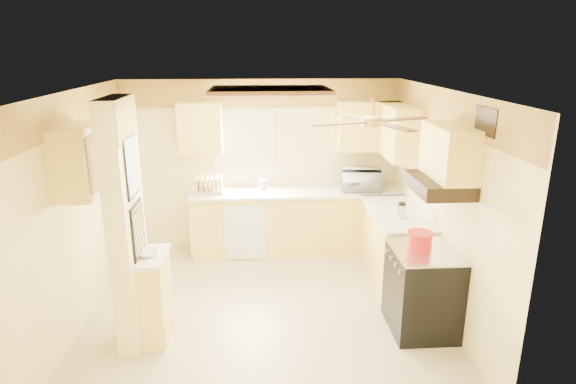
{
  "coord_description": "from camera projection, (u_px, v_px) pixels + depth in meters",
  "views": [
    {
      "loc": [
        -0.04,
        -5.04,
        2.93
      ],
      "look_at": [
        0.3,
        0.35,
        1.3
      ],
      "focal_mm": 30.0,
      "sensor_mm": 36.0,
      "label": 1
    }
  ],
  "objects": [
    {
      "name": "floor",
      "position": [
        265.0,
        306.0,
        5.67
      ],
      "size": [
        4.0,
        4.0,
        0.0
      ],
      "primitive_type": "plane",
      "color": "beige",
      "rests_on": "ground"
    },
    {
      "name": "ceiling",
      "position": [
        262.0,
        91.0,
        4.95
      ],
      "size": [
        4.0,
        4.0,
        0.0
      ],
      "primitive_type": "plane",
      "rotation": [
        3.14,
        0.0,
        0.0
      ],
      "color": "white",
      "rests_on": "wall_back"
    },
    {
      "name": "wall_back",
      "position": [
        262.0,
        165.0,
        7.12
      ],
      "size": [
        4.0,
        0.0,
        4.0
      ],
      "primitive_type": "plane",
      "rotation": [
        1.57,
        0.0,
        0.0
      ],
      "color": "#FFE89B",
      "rests_on": "floor"
    },
    {
      "name": "wall_front",
      "position": [
        267.0,
        289.0,
        3.49
      ],
      "size": [
        4.0,
        0.0,
        4.0
      ],
      "primitive_type": "plane",
      "rotation": [
        -1.57,
        0.0,
        0.0
      ],
      "color": "#FFE89B",
      "rests_on": "floor"
    },
    {
      "name": "wall_left",
      "position": [
        78.0,
        210.0,
        5.19
      ],
      "size": [
        0.0,
        3.8,
        3.8
      ],
      "primitive_type": "plane",
      "rotation": [
        1.57,
        0.0,
        1.57
      ],
      "color": "#FFE89B",
      "rests_on": "floor"
    },
    {
      "name": "wall_right",
      "position": [
        440.0,
        202.0,
        5.43
      ],
      "size": [
        0.0,
        3.8,
        3.8
      ],
      "primitive_type": "plane",
      "rotation": [
        1.57,
        0.0,
        -1.57
      ],
      "color": "#FFE89B",
      "rests_on": "floor"
    },
    {
      "name": "wallpaper_border",
      "position": [
        260.0,
        94.0,
        6.8
      ],
      "size": [
        4.0,
        0.02,
        0.4
      ],
      "primitive_type": "cube",
      "color": "#FFCA4B",
      "rests_on": "wall_back"
    },
    {
      "name": "partition_column",
      "position": [
        126.0,
        226.0,
        4.7
      ],
      "size": [
        0.2,
        0.7,
        2.5
      ],
      "primitive_type": "cube",
      "color": "#FFE89B",
      "rests_on": "floor"
    },
    {
      "name": "partition_ledge",
      "position": [
        155.0,
        299.0,
        4.95
      ],
      "size": [
        0.25,
        0.55,
        0.9
      ],
      "primitive_type": "cube",
      "color": "#FFDA68",
      "rests_on": "floor"
    },
    {
      "name": "ledge_top",
      "position": [
        152.0,
        257.0,
        4.81
      ],
      "size": [
        0.28,
        0.58,
        0.04
      ],
      "primitive_type": "cube",
      "color": "white",
      "rests_on": "partition_ledge"
    },
    {
      "name": "lower_cabinets_back",
      "position": [
        296.0,
        222.0,
        7.1
      ],
      "size": [
        3.0,
        0.6,
        0.9
      ],
      "primitive_type": "cube",
      "color": "#FFDA68",
      "rests_on": "floor"
    },
    {
      "name": "lower_cabinets_right",
      "position": [
        395.0,
        247.0,
        6.21
      ],
      "size": [
        0.6,
        1.4,
        0.9
      ],
      "primitive_type": "cube",
      "color": "#FFDA68",
      "rests_on": "floor"
    },
    {
      "name": "countertop_back",
      "position": [
        297.0,
        192.0,
        6.95
      ],
      "size": [
        3.04,
        0.64,
        0.04
      ],
      "primitive_type": "cube",
      "color": "white",
      "rests_on": "lower_cabinets_back"
    },
    {
      "name": "countertop_right",
      "position": [
        397.0,
        213.0,
        6.08
      ],
      "size": [
        0.64,
        1.44,
        0.04
      ],
      "primitive_type": "cube",
      "color": "white",
      "rests_on": "lower_cabinets_right"
    },
    {
      "name": "dishwasher_panel",
      "position": [
        245.0,
        233.0,
        6.76
      ],
      "size": [
        0.58,
        0.02,
        0.8
      ],
      "primitive_type": "cube",
      "color": "white",
      "rests_on": "lower_cabinets_back"
    },
    {
      "name": "window",
      "position": [
        244.0,
        146.0,
        7.01
      ],
      "size": [
        0.92,
        0.02,
        1.02
      ],
      "color": "white",
      "rests_on": "wall_back"
    },
    {
      "name": "upper_cab_back_left",
      "position": [
        200.0,
        128.0,
        6.73
      ],
      "size": [
        0.6,
        0.35,
        0.7
      ],
      "primitive_type": "cube",
      "color": "#FFDA68",
      "rests_on": "wall_back"
    },
    {
      "name": "upper_cab_back_right",
      "position": [
        369.0,
        126.0,
        6.88
      ],
      "size": [
        0.9,
        0.35,
        0.7
      ],
      "primitive_type": "cube",
      "color": "#FFDA68",
      "rests_on": "wall_back"
    },
    {
      "name": "upper_cab_right",
      "position": [
        398.0,
        131.0,
        6.44
      ],
      "size": [
        0.35,
        1.0,
        0.7
      ],
      "primitive_type": "cube",
      "color": "#FFDA68",
      "rests_on": "wall_right"
    },
    {
      "name": "upper_cab_left_wall",
      "position": [
        80.0,
        160.0,
        4.79
      ],
      "size": [
        0.35,
        0.75,
        0.7
      ],
      "primitive_type": "cube",
      "color": "#FFDA68",
      "rests_on": "wall_left"
    },
    {
      "name": "upper_cab_over_stove",
      "position": [
        450.0,
        152.0,
        4.69
      ],
      "size": [
        0.35,
        0.76,
        0.52
      ],
      "primitive_type": "cube",
      "color": "#FFDA68",
      "rests_on": "wall_right"
    },
    {
      "name": "stove",
      "position": [
        422.0,
        289.0,
        5.11
      ],
      "size": [
        0.68,
        0.77,
        0.92
      ],
      "color": "black",
      "rests_on": "floor"
    },
    {
      "name": "range_hood",
      "position": [
        438.0,
        185.0,
        4.78
      ],
      "size": [
        0.5,
        0.76,
        0.14
      ],
      "primitive_type": "cube",
      "color": "black",
      "rests_on": "upper_cab_over_stove"
    },
    {
      "name": "poster_menu",
      "position": [
        132.0,
        167.0,
        4.53
      ],
      "size": [
        0.02,
        0.42,
        0.57
      ],
      "color": "black",
      "rests_on": "partition_column"
    },
    {
      "name": "poster_nashville",
      "position": [
        138.0,
        231.0,
        4.72
      ],
      "size": [
        0.02,
        0.42,
        0.57
      ],
      "color": "black",
      "rests_on": "partition_column"
    },
    {
      "name": "ceiling_light_panel",
      "position": [
        270.0,
        91.0,
        5.44
      ],
      "size": [
        1.35,
        0.95,
        0.06
      ],
      "color": "brown",
      "rests_on": "ceiling"
    },
    {
      "name": "ceiling_fan",
      "position": [
        372.0,
        121.0,
        4.4
      ],
      "size": [
        1.15,
        1.15,
        0.26
      ],
      "color": "gold",
      "rests_on": "ceiling"
    },
    {
      "name": "vent_grate",
      "position": [
        486.0,
        121.0,
        4.26
      ],
      "size": [
        0.02,
        0.4,
        0.25
      ],
      "primitive_type": "cube",
      "color": "black",
      "rests_on": "wall_right"
    },
    {
      "name": "microwave",
      "position": [
        361.0,
        180.0,
        6.95
      ],
      "size": [
        0.6,
        0.44,
        0.31
      ],
      "primitive_type": "imported",
      "rotation": [
        0.0,
        0.0,
        3.02
      ],
      "color": "white",
      "rests_on": "countertop_back"
    },
    {
      "name": "bowl",
      "position": [
        147.0,
        253.0,
        4.78
      ],
      "size": [
        0.26,
        0.26,
        0.05
      ],
      "primitive_type": "imported",
      "rotation": [
        0.0,
        0.0,
        0.26
      ],
      "color": "white",
      "rests_on": "ledge_top"
    },
    {
      "name": "dutch_oven",
      "position": [
        420.0,
        240.0,
        5.01
      ],
      "size": [
        0.27,
        0.27,
        0.18
      ],
      "color": "red",
      "rests_on": "stove"
    },
    {
      "name": "kettle",
      "position": [
        402.0,
        211.0,
        5.82
      ],
      "size": [
        0.13,
        0.13,
        0.2
      ],
      "color": "silver",
      "rests_on": "countertop_right"
    },
    {
      "name": "dish_rack",
      "position": [
        209.0,
        187.0,
        6.84
      ],
      "size": [
        0.39,
        0.3,
        0.22
      ],
      "color": "tan",
      "rests_on": "countertop_back"
    },
    {
      "name": "utensil_crock",
      "position": [
        263.0,
        184.0,
        7.0
      ],
      "size": [
        0.11,
        0.11,
        0.22
      ],
      "color": "white",
      "rests_on": "countertop_back"
    }
  ]
}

